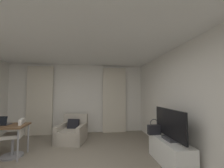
# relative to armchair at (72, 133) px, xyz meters

# --- Properties ---
(wall_window) EXTENTS (5.12, 0.06, 2.60)m
(wall_window) POSITION_rel_armchair_xyz_m (0.09, 0.98, 1.03)
(wall_window) COLOR silver
(wall_window) RESTS_ON ground
(wall_right) EXTENTS (0.06, 6.12, 2.60)m
(wall_right) POSITION_rel_armchair_xyz_m (2.62, -2.05, 1.03)
(wall_right) COLOR silver
(wall_right) RESTS_ON ground
(ceiling) EXTENTS (5.12, 6.12, 0.06)m
(ceiling) POSITION_rel_armchair_xyz_m (0.09, -2.05, 2.36)
(ceiling) COLOR white
(ceiling) RESTS_ON wall_left
(curtain_left_panel) EXTENTS (0.90, 0.06, 2.50)m
(curtain_left_panel) POSITION_rel_armchair_xyz_m (-1.28, 0.85, 0.98)
(curtain_left_panel) COLOR beige
(curtain_left_panel) RESTS_ON ground
(curtain_right_panel) EXTENTS (0.90, 0.06, 2.50)m
(curtain_right_panel) POSITION_rel_armchair_xyz_m (1.47, 0.85, 0.98)
(curtain_right_panel) COLOR beige
(curtain_right_panel) RESTS_ON ground
(armchair) EXTENTS (0.96, 1.00, 0.81)m
(armchair) POSITION_rel_armchair_xyz_m (0.00, 0.00, 0.00)
(armchair) COLOR #B2A899
(armchair) RESTS_ON ground
(desk_chair) EXTENTS (0.48, 0.48, 0.88)m
(desk_chair) POSITION_rel_armchair_xyz_m (-1.23, -0.86, 0.13)
(desk_chair) COLOR gray
(desk_chair) RESTS_ON ground
(laptop) EXTENTS (0.33, 0.26, 0.22)m
(laptop) POSITION_rel_armchair_xyz_m (-1.52, -0.88, 0.53)
(laptop) COLOR #2D2D33
(laptop) RESTS_ON desk
(tv_console) EXTENTS (0.44, 1.18, 0.52)m
(tv_console) POSITION_rel_armchair_xyz_m (2.27, -1.72, -0.01)
(tv_console) COLOR white
(tv_console) RESTS_ON ground
(tv_flatscreen) EXTENTS (0.20, 1.14, 0.66)m
(tv_flatscreen) POSITION_rel_armchair_xyz_m (2.27, -1.74, 0.57)
(tv_flatscreen) COLOR #333338
(tv_flatscreen) RESTS_ON tv_console
(handbag_primary) EXTENTS (0.30, 0.14, 0.37)m
(handbag_primary) POSITION_rel_armchair_xyz_m (2.12, -1.30, 0.37)
(handbag_primary) COLOR black
(handbag_primary) RESTS_ON tv_console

